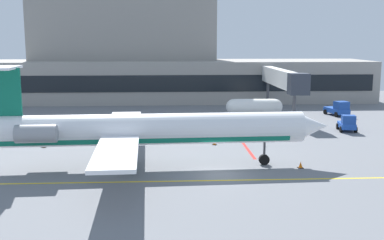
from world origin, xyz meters
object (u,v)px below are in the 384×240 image
at_px(regional_jet, 140,130).
at_px(baggage_tug, 347,124).
at_px(pushback_tractor, 338,109).
at_px(fuel_tank, 254,107).

bearing_deg(regional_jet, baggage_tug, 32.21).
distance_m(pushback_tractor, fuel_tank, 12.08).
height_order(baggage_tug, fuel_tank, fuel_tank).
relative_size(pushback_tractor, fuel_tank, 0.53).
distance_m(regional_jet, pushback_tractor, 37.17).
bearing_deg(fuel_tank, regional_jet, -119.38).
height_order(regional_jet, fuel_tank, regional_jet).
bearing_deg(baggage_tug, regional_jet, -147.79).
xyz_separation_m(pushback_tractor, fuel_tank, (-12.06, -0.52, 0.45)).
height_order(regional_jet, pushback_tractor, regional_jet).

